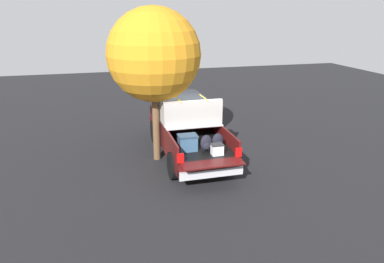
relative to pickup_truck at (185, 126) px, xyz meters
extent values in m
plane|color=black|center=(-0.38, 0.00, -1.00)|extent=(40.00, 40.00, 0.00)
cube|color=#470F0F|center=(-0.38, 0.00, -0.36)|extent=(5.50, 1.92, 0.44)
cube|color=black|center=(-1.58, 0.00, -0.13)|extent=(2.80, 1.80, 0.04)
cube|color=#470F0F|center=(-1.58, 0.93, 0.10)|extent=(2.80, 0.06, 0.50)
cube|color=#470F0F|center=(-1.58, -0.93, 0.10)|extent=(2.80, 0.06, 0.50)
cube|color=#470F0F|center=(-0.21, 0.00, 0.10)|extent=(0.06, 1.80, 0.50)
cube|color=#470F0F|center=(-3.26, 0.00, -0.13)|extent=(0.55, 1.80, 0.04)
cube|color=#B2B2B7|center=(-0.81, 0.00, 0.37)|extent=(1.25, 1.92, 0.04)
cube|color=#470F0F|center=(0.97, 0.00, 0.10)|extent=(2.30, 1.92, 0.50)
cube|color=#2D3842|center=(0.87, 0.00, 0.65)|extent=(1.94, 1.76, 0.60)
cube|color=#470F0F|center=(2.32, 0.00, 0.04)|extent=(0.40, 1.82, 0.38)
cube|color=#B2B2B7|center=(-3.10, 0.00, -0.46)|extent=(0.24, 1.92, 0.24)
cube|color=red|center=(-3.00, 0.88, 0.03)|extent=(0.06, 0.20, 0.28)
cube|color=red|center=(-3.00, -0.88, 0.03)|extent=(0.06, 0.20, 0.28)
cylinder|color=black|center=(1.37, 0.88, -0.56)|extent=(0.87, 0.30, 0.87)
cylinder|color=black|center=(1.37, -0.88, -0.56)|extent=(0.87, 0.30, 0.87)
cylinder|color=black|center=(-2.13, 0.88, -0.56)|extent=(0.87, 0.30, 0.87)
cylinder|color=black|center=(-2.13, -0.88, -0.56)|extent=(0.87, 0.30, 0.87)
cube|color=#335170|center=(-2.11, 0.44, 0.12)|extent=(0.40, 0.55, 0.45)
cube|color=#23394E|center=(-2.11, 0.44, 0.37)|extent=(0.44, 0.59, 0.05)
ellipsoid|color=black|center=(-2.28, -0.11, 0.15)|extent=(0.20, 0.37, 0.51)
ellipsoid|color=black|center=(-2.39, -0.11, 0.07)|extent=(0.09, 0.26, 0.22)
ellipsoid|color=black|center=(-2.20, -0.51, 0.14)|extent=(0.20, 0.37, 0.50)
ellipsoid|color=black|center=(-2.31, -0.51, 0.07)|extent=(0.09, 0.26, 0.22)
cube|color=white|center=(-2.68, -0.33, 0.04)|extent=(0.26, 0.34, 0.30)
cube|color=#262628|center=(-2.68, -0.33, 0.21)|extent=(0.28, 0.36, 0.04)
cube|color=#9E9993|center=(-0.81, 0.00, 0.60)|extent=(0.85, 1.98, 0.42)
cube|color=#9E9993|center=(-1.15, 0.00, 1.01)|extent=(0.16, 1.98, 0.40)
cube|color=#9E9993|center=(-0.76, 0.89, 0.92)|extent=(0.61, 0.20, 0.22)
cube|color=#9E9993|center=(-0.76, -0.89, 0.92)|extent=(0.61, 0.20, 0.22)
cube|color=yellow|center=(-0.81, 0.44, 1.22)|extent=(0.95, 0.03, 0.02)
cube|color=yellow|center=(-0.81, -0.45, 1.22)|extent=(0.95, 0.03, 0.02)
cylinder|color=brown|center=(-0.43, 1.13, 0.37)|extent=(0.25, 0.25, 2.72)
sphere|color=orange|center=(-0.43, 1.13, 2.65)|extent=(3.06, 3.06, 3.06)
camera|label=1|loc=(-12.23, 3.00, 4.00)|focal=33.86mm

